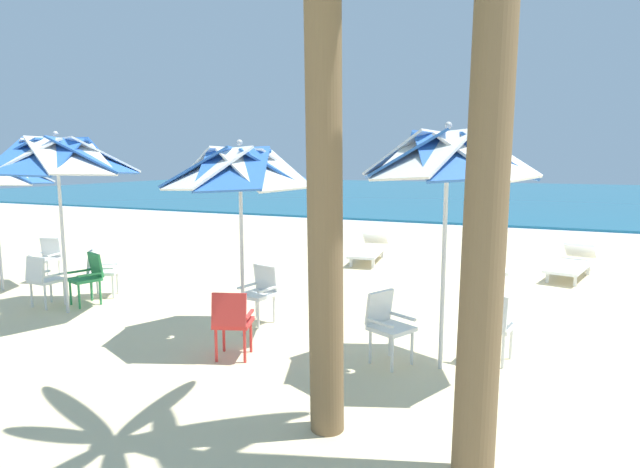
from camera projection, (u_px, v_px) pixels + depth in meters
The scene contains 18 objects.
ground_plane at pixel (510, 303), 8.93m from camera, with size 80.00×80.00×0.00m, color beige.
sea at pixel (538, 195), 34.80m from camera, with size 80.00×36.00×0.10m, color #19607F.
surf_foam at pixel (529, 230), 18.19m from camera, with size 80.00×0.70×0.01m, color white.
beach_umbrella_0 at pixel (447, 159), 5.80m from camera, with size 1.99×1.99×2.85m.
plastic_chair_0 at pixel (387, 323), 6.27m from camera, with size 0.61×0.59×0.87m.
plastic_chair_1 at pixel (492, 323), 6.27m from camera, with size 0.52×0.54×0.87m.
beach_umbrella_1 at pixel (240, 170), 6.98m from camera, with size 2.13×2.13×2.70m.
plastic_chair_2 at pixel (232, 320), 6.38m from camera, with size 0.56×0.58×0.87m.
plastic_chair_3 at pixel (260, 290), 7.82m from camera, with size 0.52×0.54×0.87m.
beach_umbrella_2 at pixel (57, 158), 8.03m from camera, with size 2.44×2.44×2.87m.
plastic_chair_4 at pixel (100, 269), 9.30m from camera, with size 0.62×0.61×0.87m.
plastic_chair_5 at pixel (43, 278), 8.63m from camera, with size 0.47×0.50×0.87m.
plastic_chair_6 at pixel (88, 275), 8.82m from camera, with size 0.56×0.59×0.87m.
plastic_chair_9 at pixel (47, 256), 10.54m from camera, with size 0.54×0.56×0.87m.
sun_lounger_0 at pixel (571, 264), 10.91m from camera, with size 1.11×2.23×0.62m.
sun_lounger_1 at pixel (488, 262), 11.10m from camera, with size 0.95×2.22×0.62m.
sun_lounger_2 at pixel (369, 249), 12.66m from camera, with size 0.89×2.21×0.62m.
palm_tree_0 at pixel (324, 89), 4.27m from camera, with size 3.25×2.90×4.73m.
Camera 1 is at (0.46, -9.25, 2.44)m, focal length 29.31 mm.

